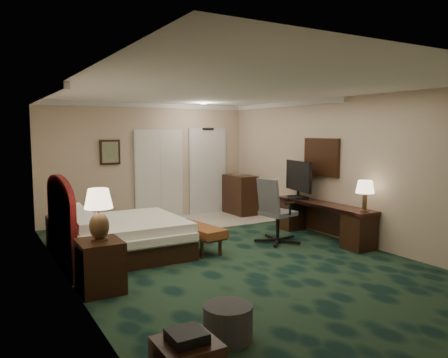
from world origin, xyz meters
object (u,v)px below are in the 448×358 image
nightstand_near (100,266)px  ottoman (228,322)px  desk (322,221)px  lamp_far (62,200)px  bed_bench (196,237)px  bed (124,238)px  lamp_near (99,215)px  tv (298,180)px  nightstand_far (61,232)px  desk_chair (278,210)px  minibar (240,195)px

nightstand_near → ottoman: bearing=-69.1°
ottoman → desk: size_ratio=0.21×
lamp_far → desk: lamp_far is taller
bed_bench → desk: 2.51m
bed → nightstand_near: size_ratio=2.84×
lamp_near → nightstand_near: bearing=124.3°
desk → tv: tv is taller
lamp_far → bed_bench: 2.45m
bed → ottoman: (-0.01, -3.42, -0.12)m
lamp_far → nightstand_far: bearing=116.8°
nightstand_near → desk_chair: desk_chair is taller
bed_bench → ottoman: 3.38m
lamp_near → minibar: (4.40, 3.61, -0.52)m
desk → desk_chair: bearing=170.1°
lamp_near → bed_bench: lamp_near is taller
desk → minibar: (-0.03, 2.90, 0.14)m
tv → desk: bearing=-76.4°
lamp_far → tv: (4.44, -1.06, 0.21)m
nightstand_near → minibar: minibar is taller
bed → bed_bench: (1.21, -0.27, -0.09)m
lamp_near → minibar: size_ratio=0.69×
lamp_far → nightstand_near: bearing=-89.6°
tv → nightstand_far: bearing=178.1°
ottoman → bed: bearing=89.8°
bed_bench → ottoman: bearing=-119.6°
nightstand_far → tv: tv is taller
nightstand_near → ottoman: size_ratio=1.35×
lamp_near → tv: size_ratio=0.67×
nightstand_near → ottoman: nightstand_near is taller
bed → bed_bench: bearing=-12.7°
bed_bench → ottoman: size_ratio=2.57×
nightstand_near → lamp_far: size_ratio=1.08×
nightstand_far → lamp_near: (0.05, -2.51, 0.73)m
lamp_near → lamp_far: lamp_near is taller
nightstand_far → ottoman: bearing=-79.9°
nightstand_far → bed_bench: (2.02, -1.33, -0.06)m
lamp_far → bed_bench: size_ratio=0.49×
desk → desk_chair: size_ratio=1.96×
nightstand_near → desk: size_ratio=0.28×
nightstand_near → tv: 4.69m
bed → nightstand_far: (-0.81, 1.05, -0.02)m
nightstand_far → desk: 4.83m
nightstand_near → lamp_far: lamp_far is taller
bed → nightstand_far: 1.33m
ottoman → desk: bearing=35.8°
nightstand_near → lamp_far: bearing=90.4°
tv → bed_bench: bearing=-162.9°
nightstand_near → tv: (4.42, 1.39, 0.74)m
nightstand_near → bed_bench: 2.31m
lamp_far → minibar: lamp_far is taller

